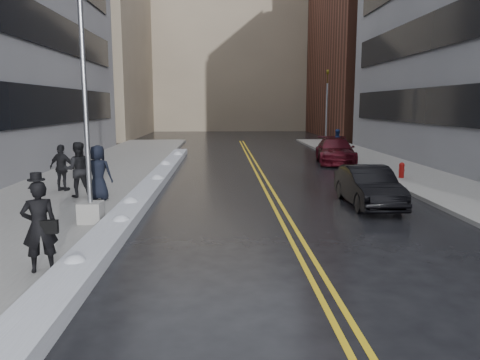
{
  "coord_description": "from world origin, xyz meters",
  "views": [
    {
      "loc": [
        0.52,
        -11.47,
        3.55
      ],
      "look_at": [
        1.08,
        2.47,
        1.3
      ],
      "focal_mm": 35.0,
      "sensor_mm": 36.0,
      "label": 1
    }
  ],
  "objects": [
    {
      "name": "pedestrian_c",
      "position": [
        -3.9,
        5.31,
        1.14
      ],
      "size": [
        1.04,
        0.75,
        1.99
      ],
      "primitive_type": "imported",
      "rotation": [
        0.0,
        0.0,
        3.02
      ],
      "color": "black",
      "rests_on": "sidewalk_west"
    },
    {
      "name": "pedestrian_b",
      "position": [
        -4.8,
        5.93,
        1.18
      ],
      "size": [
        1.15,
        0.98,
        2.05
      ],
      "primitive_type": "imported",
      "rotation": [
        0.0,
        0.0,
        3.37
      ],
      "color": "black",
      "rests_on": "sidewalk_west"
    },
    {
      "name": "lamppost",
      "position": [
        -3.3,
        2.0,
        2.53
      ],
      "size": [
        0.65,
        0.65,
        7.62
      ],
      "color": "gray",
      "rests_on": "sidewalk_west"
    },
    {
      "name": "car_maroon",
      "position": [
        7.5,
        16.84,
        0.77
      ],
      "size": [
        2.85,
        5.56,
        1.54
      ],
      "primitive_type": "imported",
      "rotation": [
        0.0,
        0.0,
        -0.13
      ],
      "color": "#3E0A12",
      "rests_on": "ground"
    },
    {
      "name": "car_black",
      "position": [
        5.71,
        4.62,
        0.7
      ],
      "size": [
        1.5,
        4.26,
        1.4
      ],
      "primitive_type": "imported",
      "rotation": [
        0.0,
        0.0,
        -0.0
      ],
      "color": "black",
      "rests_on": "ground"
    },
    {
      "name": "lane_line_left",
      "position": [
        2.35,
        10.0,
        0.0
      ],
      "size": [
        0.12,
        50.0,
        0.01
      ],
      "primitive_type": "cube",
      "color": "gold",
      "rests_on": "ground"
    },
    {
      "name": "building_far",
      "position": [
        2.0,
        60.0,
        11.0
      ],
      "size": [
        36.0,
        16.0,
        22.0
      ],
      "primitive_type": "cube",
      "color": "gray",
      "rests_on": "ground"
    },
    {
      "name": "sidewalk_west",
      "position": [
        -5.75,
        10.0,
        0.07
      ],
      "size": [
        5.5,
        50.0,
        0.15
      ],
      "primitive_type": "cube",
      "color": "gray",
      "rests_on": "ground"
    },
    {
      "name": "snow_ridge",
      "position": [
        -2.45,
        8.0,
        0.17
      ],
      "size": [
        0.9,
        30.0,
        0.34
      ],
      "primitive_type": "cube",
      "color": "silver",
      "rests_on": "ground"
    },
    {
      "name": "pedestrian_east",
      "position": [
        8.22,
        19.46,
        1.05
      ],
      "size": [
        1.01,
        0.87,
        1.79
      ],
      "primitive_type": "imported",
      "rotation": [
        0.0,
        0.0,
        3.39
      ],
      "color": "navy",
      "rests_on": "sidewalk_east"
    },
    {
      "name": "sidewalk_east",
      "position": [
        10.0,
        10.0,
        0.07
      ],
      "size": [
        4.0,
        50.0,
        0.15
      ],
      "primitive_type": "cube",
      "color": "gray",
      "rests_on": "ground"
    },
    {
      "name": "pedestrian_d",
      "position": [
        -5.81,
        7.2,
        1.08
      ],
      "size": [
        1.17,
        0.76,
        1.86
      ],
      "primitive_type": "imported",
      "rotation": [
        0.0,
        0.0,
        2.83
      ],
      "color": "black",
      "rests_on": "sidewalk_west"
    },
    {
      "name": "lane_line_right",
      "position": [
        2.65,
        10.0,
        0.0
      ],
      "size": [
        0.12,
        50.0,
        0.01
      ],
      "primitive_type": "cube",
      "color": "gold",
      "rests_on": "ground"
    },
    {
      "name": "building_east_far",
      "position": [
        19.0,
        42.0,
        14.0
      ],
      "size": [
        14.0,
        20.0,
        28.0
      ],
      "primitive_type": "cube",
      "color": "#562D21",
      "rests_on": "ground"
    },
    {
      "name": "fire_hydrant",
      "position": [
        9.0,
        10.0,
        0.55
      ],
      "size": [
        0.26,
        0.26,
        0.73
      ],
      "color": "maroon",
      "rests_on": "sidewalk_east"
    },
    {
      "name": "traffic_signal",
      "position": [
        8.5,
        24.0,
        3.4
      ],
      "size": [
        0.16,
        0.2,
        6.0
      ],
      "color": "gray",
      "rests_on": "sidewalk_east"
    },
    {
      "name": "pedestrian_fedora",
      "position": [
        -3.2,
        -2.06,
        1.1
      ],
      "size": [
        0.81,
        0.69,
        1.9
      ],
      "primitive_type": "imported",
      "rotation": [
        0.0,
        0.0,
        3.55
      ],
      "color": "black",
      "rests_on": "sidewalk_west"
    },
    {
      "name": "building_west_far",
      "position": [
        -15.5,
        44.0,
        9.0
      ],
      "size": [
        14.0,
        22.0,
        18.0
      ],
      "primitive_type": "cube",
      "color": "gray",
      "rests_on": "ground"
    },
    {
      "name": "ground",
      "position": [
        0.0,
        0.0,
        0.0
      ],
      "size": [
        160.0,
        160.0,
        0.0
      ],
      "primitive_type": "plane",
      "color": "black",
      "rests_on": "ground"
    }
  ]
}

